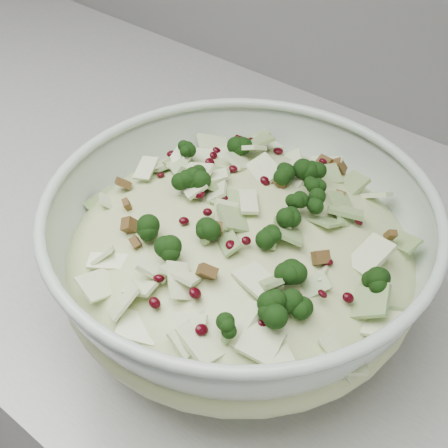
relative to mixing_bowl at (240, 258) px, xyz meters
The scene contains 3 objects.
counter 0.75m from the mixing_bowl, 169.55° to the left, with size 3.60×0.60×0.90m, color #B0B0AB.
mixing_bowl is the anchor object (origin of this frame).
salad 0.02m from the mixing_bowl, 90.00° to the left, with size 0.36×0.36×0.13m.
Camera 1 is at (0.76, 1.30, 1.34)m, focal length 50.00 mm.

